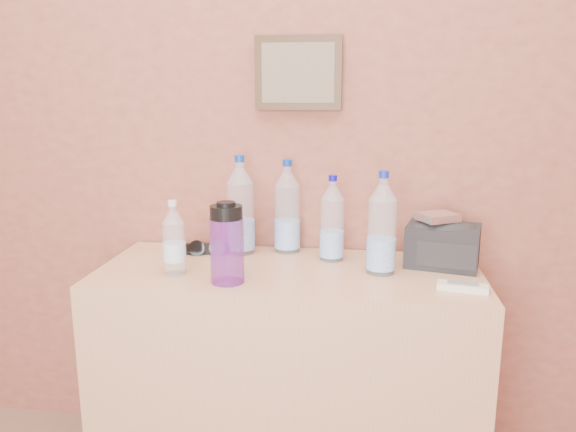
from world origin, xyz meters
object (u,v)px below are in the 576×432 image
at_px(ac_remote, 463,287).
at_px(foil_packet, 438,217).
at_px(dresser, 288,377).
at_px(pet_large_c, 332,223).
at_px(pet_small, 174,242).
at_px(pet_large_a, 241,210).
at_px(pet_large_b, 287,211).
at_px(pet_large_d, 382,229).
at_px(nalgene_bottle, 227,243).
at_px(sunglasses, 207,249).
at_px(toiletry_bag, 443,243).

relative_size(ac_remote, foil_packet, 1.25).
xyz_separation_m(dresser, pet_large_c, (0.13, 0.13, 0.52)).
bearing_deg(pet_small, pet_large_a, 59.24).
bearing_deg(pet_large_b, pet_large_a, -166.01).
bearing_deg(pet_large_a, pet_large_d, -18.56).
distance_m(pet_large_d, nalgene_bottle, 0.49).
relative_size(pet_small, foil_packet, 2.05).
distance_m(ac_remote, foil_packet, 0.28).
bearing_deg(pet_large_c, foil_packet, -5.41).
xyz_separation_m(pet_large_b, ac_remote, (0.56, -0.34, -0.14)).
bearing_deg(nalgene_bottle, sunglasses, 116.83).
distance_m(pet_large_a, sunglasses, 0.18).
height_order(pet_large_d, foil_packet, pet_large_d).
bearing_deg(pet_large_d, sunglasses, 168.04).
height_order(pet_small, toiletry_bag, pet_small).
distance_m(pet_large_c, toiletry_bag, 0.37).
relative_size(pet_large_d, toiletry_bag, 1.43).
bearing_deg(toiletry_bag, pet_large_c, -170.04).
xyz_separation_m(dresser, pet_large_d, (0.30, 0.00, 0.53)).
relative_size(pet_large_b, pet_small, 1.40).
height_order(pet_large_a, pet_small, pet_large_a).
height_order(nalgene_bottle, sunglasses, nalgene_bottle).
xyz_separation_m(dresser, pet_large_a, (-0.19, 0.17, 0.54)).
relative_size(pet_large_a, pet_small, 1.47).
distance_m(nalgene_bottle, toiletry_bag, 0.71).
bearing_deg(pet_large_c, toiletry_bag, -3.27).
bearing_deg(dresser, pet_large_d, 0.70).
distance_m(pet_large_d, ac_remote, 0.30).
relative_size(pet_large_b, sunglasses, 2.19).
relative_size(pet_large_a, ac_remote, 2.42).
xyz_separation_m(pet_large_d, toiletry_bag, (0.20, 0.10, -0.07)).
distance_m(pet_small, sunglasses, 0.24).
bearing_deg(pet_large_d, pet_large_a, 161.44).
bearing_deg(pet_large_a, sunglasses, -162.47).
distance_m(dresser, foil_packet, 0.74).
relative_size(sunglasses, toiletry_bag, 0.66).
distance_m(pet_large_c, sunglasses, 0.45).
distance_m(pet_small, nalgene_bottle, 0.19).
relative_size(dresser, pet_large_c, 4.23).
relative_size(pet_large_c, toiletry_bag, 1.28).
bearing_deg(sunglasses, toiletry_bag, -11.10).
relative_size(pet_large_c, nalgene_bottle, 1.18).
xyz_separation_m(dresser, ac_remote, (0.53, -0.13, 0.40)).
bearing_deg(pet_large_b, nalgene_bottle, -110.48).
relative_size(dresser, pet_large_b, 3.73).
bearing_deg(pet_large_d, pet_small, -171.34).
bearing_deg(toiletry_bag, sunglasses, -168.68).
height_order(pet_large_d, toiletry_bag, pet_large_d).
bearing_deg(pet_small, sunglasses, 79.61).
bearing_deg(pet_large_c, dresser, -136.52).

